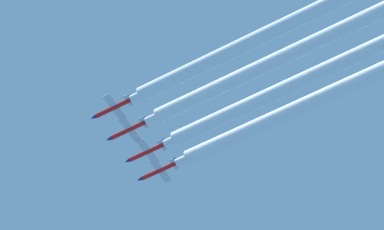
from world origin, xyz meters
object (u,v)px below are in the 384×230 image
Objects in this scene: jet_inner_left at (127,130)px; jet_far_left at (112,108)px; jet_center at (146,153)px; jet_inner_right at (158,171)px.

jet_far_left is at bearing -177.14° from jet_inner_left.
jet_inner_left reaches higher than jet_center.
jet_far_left is at bearing -179.06° from jet_inner_right.
jet_inner_left reaches higher than jet_inner_right.
jet_far_left is 1.00× the size of jet_inner_right.
jet_far_left is 16.39m from jet_center.
jet_center is 1.00× the size of jet_inner_right.
jet_center is (16.39, -0.13, -0.28)m from jet_far_left.
jet_inner_left is at bearing 179.95° from jet_inner_right.
jet_inner_right is (15.49, -0.01, -0.32)m from jet_inner_left.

